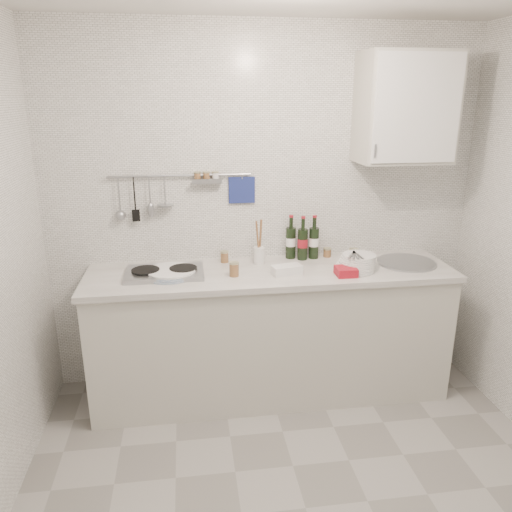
{
  "coord_description": "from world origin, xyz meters",
  "views": [
    {
      "loc": [
        -0.54,
        -1.99,
        2.03
      ],
      "look_at": [
        -0.13,
        0.9,
        1.09
      ],
      "focal_mm": 35.0,
      "sensor_mm": 36.0,
      "label": 1
    }
  ],
  "objects_px": {
    "plate_stack_hob": "(170,273)",
    "utensil_crock": "(259,253)",
    "wine_bottles": "(302,237)",
    "plate_stack_sink": "(356,263)",
    "wall_cabinet": "(406,108)"
  },
  "relations": [
    {
      "from": "plate_stack_hob",
      "to": "utensil_crock",
      "type": "height_order",
      "value": "utensil_crock"
    },
    {
      "from": "plate_stack_hob",
      "to": "utensil_crock",
      "type": "bearing_deg",
      "value": 15.79
    },
    {
      "from": "wall_cabinet",
      "to": "plate_stack_sink",
      "type": "xyz_separation_m",
      "value": [
        -0.34,
        -0.2,
        -0.98
      ]
    },
    {
      "from": "plate_stack_hob",
      "to": "wine_bottles",
      "type": "distance_m",
      "value": 0.96
    },
    {
      "from": "plate_stack_hob",
      "to": "utensil_crock",
      "type": "distance_m",
      "value": 0.63
    },
    {
      "from": "wall_cabinet",
      "to": "plate_stack_hob",
      "type": "height_order",
      "value": "wall_cabinet"
    },
    {
      "from": "plate_stack_sink",
      "to": "utensil_crock",
      "type": "relative_size",
      "value": 0.91
    },
    {
      "from": "wall_cabinet",
      "to": "plate_stack_hob",
      "type": "relative_size",
      "value": 2.09
    },
    {
      "from": "utensil_crock",
      "to": "wine_bottles",
      "type": "bearing_deg",
      "value": 11.21
    },
    {
      "from": "plate_stack_sink",
      "to": "wine_bottles",
      "type": "height_order",
      "value": "wine_bottles"
    },
    {
      "from": "wall_cabinet",
      "to": "plate_stack_hob",
      "type": "distance_m",
      "value": 1.87
    },
    {
      "from": "plate_stack_hob",
      "to": "plate_stack_sink",
      "type": "xyz_separation_m",
      "value": [
        1.23,
        -0.05,
        0.03
      ]
    },
    {
      "from": "wall_cabinet",
      "to": "plate_stack_sink",
      "type": "bearing_deg",
      "value": -149.99
    },
    {
      "from": "plate_stack_sink",
      "to": "utensil_crock",
      "type": "distance_m",
      "value": 0.66
    },
    {
      "from": "wall_cabinet",
      "to": "wine_bottles",
      "type": "xyz_separation_m",
      "value": [
        -0.64,
        0.09,
        -0.87
      ]
    }
  ]
}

